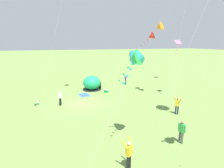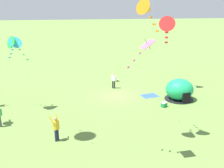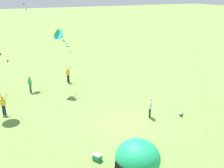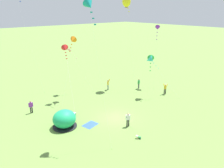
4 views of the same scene
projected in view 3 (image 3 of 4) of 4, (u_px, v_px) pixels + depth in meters
name	position (u px, v px, depth m)	size (l,w,h in m)	color
ground_plane	(122.00, 122.00, 21.44)	(300.00, 300.00, 0.00)	olive
popup_tent	(138.00, 159.00, 15.14)	(2.81, 2.81, 2.10)	#1EAD6B
picnic_blanket	(138.00, 145.00, 18.26)	(1.70, 1.30, 0.01)	#3359A5
cooler_box	(97.00, 157.00, 16.57)	(0.64, 0.58, 0.44)	#1E8C4C
toddler_crawling	(181.00, 114.00, 22.51)	(0.45, 0.53, 0.32)	green
person_strolling	(68.00, 74.00, 30.44)	(0.67, 0.72, 1.89)	black
person_watching_sky	(30.00, 84.00, 27.44)	(0.57, 0.33, 1.72)	#4C4C51
person_flying_kite	(3.00, 104.00, 22.46)	(0.69, 0.71, 1.89)	#1E2347
person_near_tent	(150.00, 107.00, 21.95)	(0.51, 0.41, 1.72)	black
kite_green	(61.00, 35.00, 26.13)	(2.37, 2.10, 6.57)	silver
kite_cyan	(60.00, 36.00, 26.23)	(3.41, 4.77, 6.51)	silver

